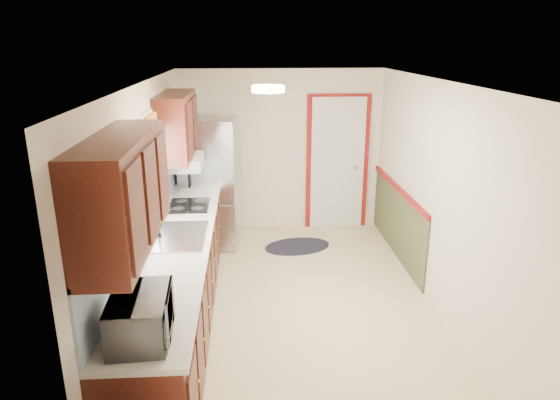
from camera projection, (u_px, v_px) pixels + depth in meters
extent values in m
cube|color=beige|center=(296.00, 307.00, 5.45)|extent=(3.20, 5.20, 0.12)
cube|color=white|center=(299.00, 82.00, 4.72)|extent=(3.20, 5.20, 0.12)
cube|color=white|center=(281.00, 151.00, 7.46)|extent=(3.20, 0.10, 2.40)
cube|color=white|center=(343.00, 346.00, 2.71)|extent=(3.20, 0.10, 2.40)
cube|color=white|center=(149.00, 206.00, 4.99)|extent=(0.10, 5.20, 2.40)
cube|color=white|center=(441.00, 200.00, 5.18)|extent=(0.10, 5.20, 2.40)
cube|color=#3A130D|center=(180.00, 286.00, 4.95)|extent=(0.60, 4.00, 0.90)
cube|color=silver|center=(178.00, 242.00, 4.81)|extent=(0.63, 4.00, 0.04)
cube|color=#61A7ED|center=(144.00, 214.00, 4.70)|extent=(0.02, 4.00, 0.55)
cube|color=#3A130D|center=(123.00, 192.00, 3.29)|extent=(0.35, 1.40, 0.75)
cube|color=#3A130D|center=(177.00, 126.00, 5.85)|extent=(0.35, 1.20, 0.75)
cube|color=white|center=(143.00, 170.00, 4.67)|extent=(0.02, 1.00, 0.90)
cube|color=#E1472A|center=(144.00, 133.00, 4.57)|extent=(0.05, 1.12, 0.24)
cube|color=#B7B7BC|center=(179.00, 236.00, 4.90)|extent=(0.52, 0.82, 0.02)
cube|color=white|center=(184.00, 162.00, 6.04)|extent=(0.45, 0.60, 0.15)
cube|color=maroon|center=(337.00, 164.00, 7.54)|extent=(0.94, 0.05, 2.08)
cube|color=white|center=(337.00, 164.00, 7.52)|extent=(0.80, 0.04, 2.00)
cube|color=#444A2A|center=(397.00, 222.00, 6.69)|extent=(0.02, 2.30, 0.90)
cube|color=maroon|center=(399.00, 189.00, 6.54)|extent=(0.04, 2.30, 0.06)
cylinder|color=#FFD88C|center=(268.00, 89.00, 4.52)|extent=(0.30, 0.30, 0.06)
imported|color=white|center=(140.00, 312.00, 3.18)|extent=(0.34, 0.57, 0.37)
cube|color=#B7B7BC|center=(211.00, 183.00, 6.91)|extent=(0.83, 0.79, 1.80)
cylinder|color=black|center=(190.00, 198.00, 6.55)|extent=(0.02, 0.02, 1.26)
ellipsoid|color=black|center=(297.00, 246.00, 7.04)|extent=(1.05, 0.81, 0.01)
cube|color=black|center=(189.00, 205.00, 5.80)|extent=(0.45, 0.55, 0.02)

